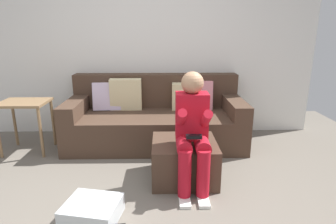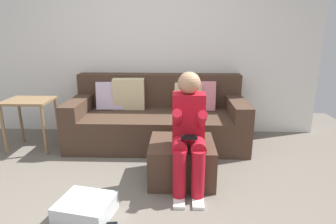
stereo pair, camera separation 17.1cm
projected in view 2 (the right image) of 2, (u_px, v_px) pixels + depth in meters
ground_plane at (124, 217)px, 2.33m from camera, size 6.29×6.29×0.00m
wall_back at (148, 48)px, 4.06m from camera, size 4.84×0.10×2.45m
couch_sectional at (158, 118)px, 3.85m from camera, size 2.27×0.99×0.88m
ottoman at (182, 160)px, 2.88m from camera, size 0.64×0.61×0.40m
person_seated at (189, 129)px, 2.60m from camera, size 0.30×0.57×1.11m
storage_bin at (86, 208)px, 2.31m from camera, size 0.48×0.45×0.15m
side_table at (29, 108)px, 3.56m from camera, size 0.56×0.45×0.64m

